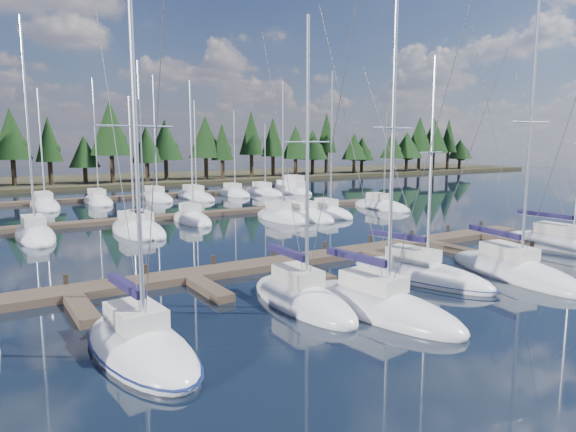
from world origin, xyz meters
TOP-DOWN VIEW (x-y plane):
  - ground at (0.00, 30.00)m, footprint 260.00×260.00m
  - far_shore at (0.00, 90.00)m, footprint 220.00×30.00m
  - main_dock at (0.00, 17.36)m, footprint 44.00×6.13m
  - back_docks at (0.00, 49.58)m, footprint 50.00×21.80m
  - front_sailboat_1 at (-11.06, 9.41)m, footprint 3.61×7.96m
  - front_sailboat_2 at (-3.17, 10.98)m, footprint 2.76×7.80m
  - front_sailboat_3 at (-0.84, 8.29)m, footprint 3.83×8.96m
  - front_sailboat_4 at (4.66, 11.22)m, footprint 4.58×9.22m
  - front_sailboat_5 at (9.71, 8.95)m, footprint 4.56×9.91m
  - front_sailboat_6 at (19.31, 11.50)m, footprint 2.84×9.82m
  - back_sailboat_rows at (0.51, 45.10)m, footprint 46.67×33.02m
  - motor_yacht_right at (24.19, 54.68)m, footprint 3.61×8.85m
  - tree_line at (-1.90, 80.18)m, footprint 185.90×12.25m

SIDE VIEW (x-z plane):
  - ground at x=0.00m, z-range 0.00..0.00m
  - back_docks at x=0.00m, z-range 0.00..0.40m
  - main_dock at x=0.00m, z-range -0.25..0.65m
  - back_sailboat_rows at x=0.51m, z-range -8.40..8.93m
  - front_sailboat_4 at x=4.66m, z-range -6.00..6.56m
  - front_sailboat_6 at x=19.31m, z-range -6.37..6.93m
  - front_sailboat_3 at x=-0.84m, z-range -7.00..7.58m
  - front_sailboat_1 at x=-11.06m, z-range -6.95..7.53m
  - front_sailboat_5 at x=9.71m, z-range -7.41..8.00m
  - front_sailboat_2 at x=-3.17m, z-range -6.47..7.07m
  - far_shore at x=0.00m, z-range 0.00..0.60m
  - motor_yacht_right at x=24.19m, z-range -1.68..2.64m
  - tree_line at x=-1.90m, z-range 0.91..14.44m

